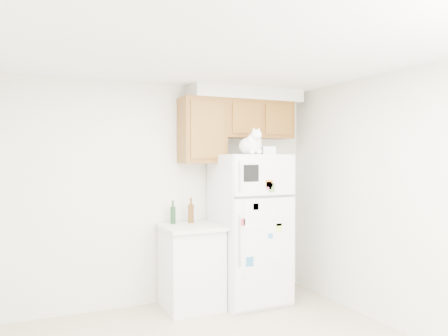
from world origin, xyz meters
TOP-DOWN VIEW (x-y plane):
  - room_shell at (0.12, 0.24)m, footprint 3.84×4.04m
  - refrigerator at (1.00, 1.61)m, footprint 0.76×0.78m
  - base_counter at (0.31, 1.68)m, footprint 0.64×0.64m
  - cat at (0.93, 1.42)m, footprint 0.29×0.42m
  - storage_box_back at (1.15, 1.69)m, footprint 0.21×0.17m
  - storage_box_front at (1.15, 1.45)m, footprint 0.16×0.13m
  - bottle_green at (0.16, 1.86)m, footprint 0.06×0.06m
  - bottle_amber at (0.37, 1.83)m, footprint 0.07×0.07m

SIDE VIEW (x-z plane):
  - base_counter at x=0.31m, z-range 0.00..0.92m
  - refrigerator at x=1.00m, z-range 0.00..1.70m
  - bottle_green at x=0.16m, z-range 0.92..1.18m
  - bottle_amber at x=0.37m, z-range 0.92..1.21m
  - room_shell at x=0.12m, z-range 0.41..2.93m
  - storage_box_front at x=1.15m, z-range 1.70..1.79m
  - storage_box_back at x=1.15m, z-range 1.70..1.80m
  - cat at x=0.93m, z-range 1.66..1.96m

